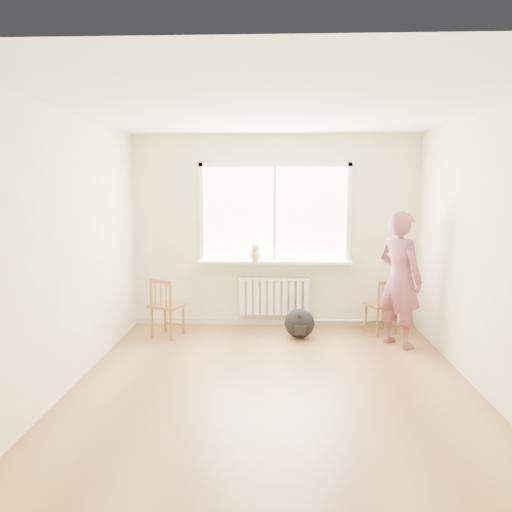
# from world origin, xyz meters

# --- Properties ---
(floor) EXTENTS (4.50, 4.50, 0.00)m
(floor) POSITION_xyz_m (0.00, 0.00, 0.00)
(floor) COLOR #9C6C40
(floor) RESTS_ON ground
(ceiling) EXTENTS (4.50, 4.50, 0.00)m
(ceiling) POSITION_xyz_m (0.00, 0.00, 2.70)
(ceiling) COLOR white
(ceiling) RESTS_ON back_wall
(back_wall) EXTENTS (4.00, 0.01, 2.70)m
(back_wall) POSITION_xyz_m (0.00, 2.25, 1.35)
(back_wall) COLOR #F2ECC1
(back_wall) RESTS_ON ground
(window) EXTENTS (2.12, 0.05, 1.42)m
(window) POSITION_xyz_m (0.00, 2.22, 1.66)
(window) COLOR white
(window) RESTS_ON back_wall
(windowsill) EXTENTS (2.15, 0.22, 0.04)m
(windowsill) POSITION_xyz_m (0.00, 2.14, 0.93)
(windowsill) COLOR white
(windowsill) RESTS_ON back_wall
(radiator) EXTENTS (1.00, 0.12, 0.55)m
(radiator) POSITION_xyz_m (0.00, 2.16, 0.44)
(radiator) COLOR white
(radiator) RESTS_ON back_wall
(heating_pipe) EXTENTS (1.40, 0.04, 0.04)m
(heating_pipe) POSITION_xyz_m (1.25, 2.19, 0.08)
(heating_pipe) COLOR silver
(heating_pipe) RESTS_ON back_wall
(baseboard) EXTENTS (4.00, 0.03, 0.08)m
(baseboard) POSITION_xyz_m (0.00, 2.23, 0.04)
(baseboard) COLOR beige
(baseboard) RESTS_ON ground
(chair_left) EXTENTS (0.50, 0.49, 0.79)m
(chair_left) POSITION_xyz_m (-1.43, 1.57, 0.40)
(chair_left) COLOR brown
(chair_left) RESTS_ON floor
(chair_right) EXTENTS (0.48, 0.47, 0.75)m
(chair_right) POSITION_xyz_m (1.46, 1.82, 0.38)
(chair_right) COLOR brown
(chair_right) RESTS_ON floor
(person) EXTENTS (0.70, 0.73, 1.69)m
(person) POSITION_xyz_m (1.55, 1.34, 0.84)
(person) COLOR #C9435F
(person) RESTS_ON floor
(cat) EXTENTS (0.19, 0.41, 0.28)m
(cat) POSITION_xyz_m (-0.27, 2.05, 1.06)
(cat) COLOR beige
(cat) RESTS_ON windowsill
(backpack) EXTENTS (0.41, 0.32, 0.39)m
(backpack) POSITION_xyz_m (0.34, 1.60, 0.20)
(backpack) COLOR black
(backpack) RESTS_ON floor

